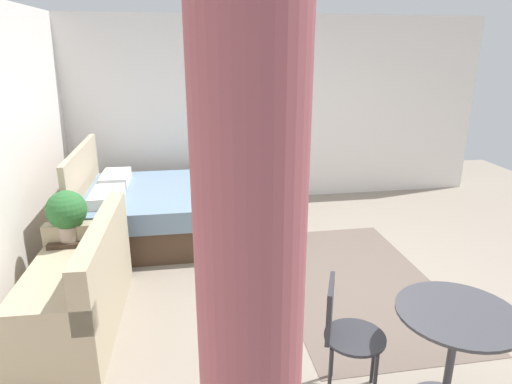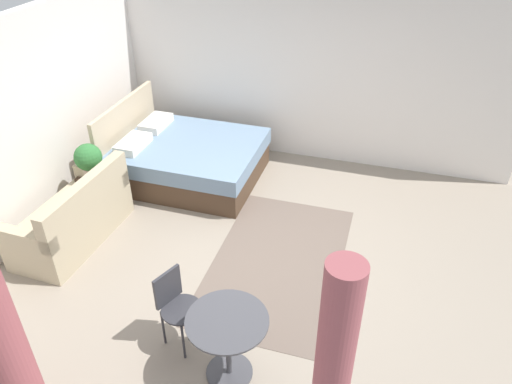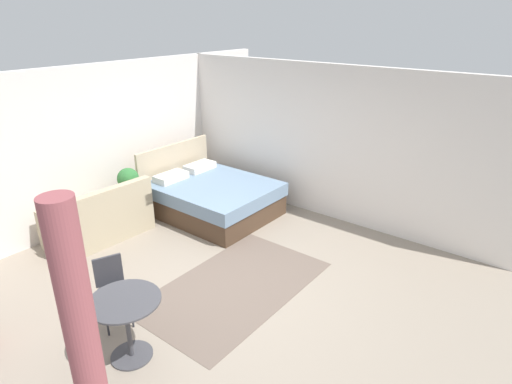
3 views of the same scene
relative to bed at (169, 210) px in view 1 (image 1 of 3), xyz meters
The scene contains 9 objects.
ground_plane 2.24m from the bed, 133.34° to the right, with size 8.49×9.02×0.02m, color gray.
wall_right 2.25m from the bed, 52.91° to the right, with size 0.12×6.02×2.60m, color silver.
area_rug 2.34m from the bed, 129.40° to the right, with size 2.51×1.48×0.01m, color #66564C.
bed is the anchor object (origin of this frame).
couch 1.92m from the bed, 157.99° to the left, with size 1.60×0.81×0.90m.
nightstand 1.30m from the bed, 138.11° to the left, with size 0.47×0.40×0.48m.
potted_plant 1.45m from the bed, 140.58° to the left, with size 0.36×0.36×0.47m.
balcony_table 3.55m from the bed, 150.38° to the right, with size 0.72×0.72×0.71m.
cafe_chair_near_window 3.06m from the bed, 158.01° to the right, with size 0.51×0.51×0.81m.
Camera 1 is at (-3.62, 1.42, 2.22)m, focal length 31.51 mm.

